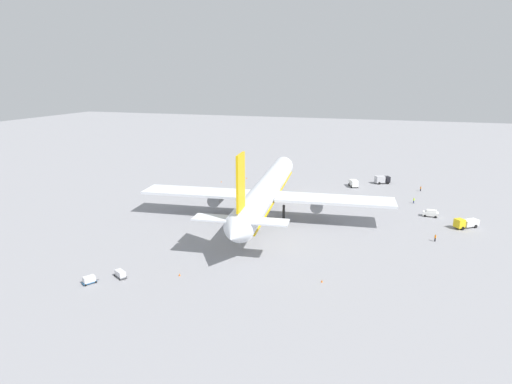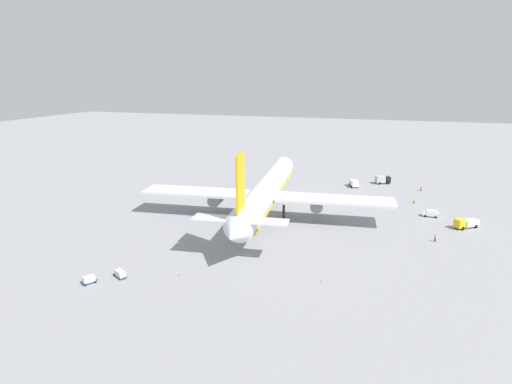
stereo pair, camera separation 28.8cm
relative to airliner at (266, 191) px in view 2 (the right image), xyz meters
The scene contains 15 objects.
ground_plane 7.48m from the airliner, ahead, with size 600.00×600.00×0.00m, color gray.
airliner is the anchor object (origin of this frame).
service_truck_0 58.50m from the airliner, 31.47° to the right, with size 4.55×5.84×2.88m.
service_truck_1 53.60m from the airliner, 83.09° to the right, with size 6.02×6.77×2.67m.
service_truck_2 46.76m from the airliner, 26.59° to the right, with size 5.41×3.90×2.57m.
service_van 47.24m from the airliner, 73.14° to the right, with size 2.29×4.27×1.97m.
baggage_cart_0 54.33m from the airliner, 157.46° to the left, with size 3.08×2.54×1.48m.
baggage_cart_1 49.12m from the airliner, 160.16° to the left, with size 2.67×3.44×1.40m.
ground_worker_0 61.23m from the airliner, 45.65° to the right, with size 0.51×0.51×1.73m.
ground_worker_1 48.79m from the airliner, 57.34° to the right, with size 0.55×0.55×1.78m.
ground_worker_2 45.35m from the airliner, 98.09° to the right, with size 0.50×0.50×1.77m.
traffic_cone_0 42.65m from the airliner, behind, with size 0.36×0.36×0.55m, color orange.
traffic_cone_1 42.50m from the airliner, 148.57° to the right, with size 0.36×0.36×0.55m, color orange.
traffic_cone_2 46.99m from the airliner, 25.74° to the left, with size 0.36×0.36×0.55m, color orange.
traffic_cone_3 43.73m from the airliner, 39.31° to the left, with size 0.36×0.36×0.55m, color orange.
Camera 2 is at (-112.01, -32.83, 38.38)m, focal length 29.87 mm.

